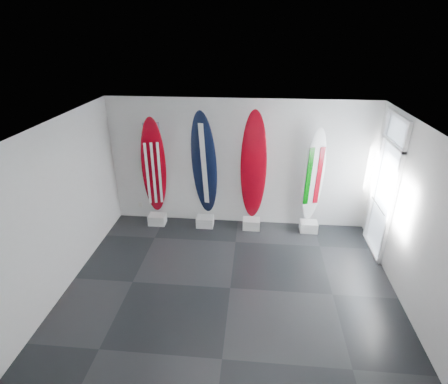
# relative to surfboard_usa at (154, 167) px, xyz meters

# --- Properties ---
(floor) EXTENTS (6.00, 6.00, 0.00)m
(floor) POSITION_rel_surfboard_usa_xyz_m (1.95, -2.28, -1.44)
(floor) COLOR black
(floor) RESTS_ON ground
(ceiling) EXTENTS (6.00, 6.00, 0.00)m
(ceiling) POSITION_rel_surfboard_usa_xyz_m (1.95, -2.28, 1.56)
(ceiling) COLOR white
(ceiling) RESTS_ON wall_back
(wall_back) EXTENTS (6.00, 0.00, 6.00)m
(wall_back) POSITION_rel_surfboard_usa_xyz_m (1.95, 0.22, 0.06)
(wall_back) COLOR white
(wall_back) RESTS_ON ground
(wall_front) EXTENTS (6.00, 0.00, 6.00)m
(wall_front) POSITION_rel_surfboard_usa_xyz_m (1.95, -4.78, 0.06)
(wall_front) COLOR white
(wall_front) RESTS_ON ground
(wall_left) EXTENTS (0.00, 5.00, 5.00)m
(wall_left) POSITION_rel_surfboard_usa_xyz_m (-1.05, -2.28, 0.06)
(wall_left) COLOR white
(wall_left) RESTS_ON ground
(wall_right) EXTENTS (0.00, 5.00, 5.00)m
(wall_right) POSITION_rel_surfboard_usa_xyz_m (4.95, -2.28, 0.06)
(wall_right) COLOR white
(wall_right) RESTS_ON ground
(display_block_usa) EXTENTS (0.40, 0.30, 0.24)m
(display_block_usa) POSITION_rel_surfboard_usa_xyz_m (0.00, -0.10, -1.32)
(display_block_usa) COLOR silver
(display_block_usa) RESTS_ON floor
(surfboard_usa) EXTENTS (0.64, 0.55, 2.42)m
(surfboard_usa) POSITION_rel_surfboard_usa_xyz_m (0.00, 0.00, 0.00)
(surfboard_usa) COLOR maroon
(surfboard_usa) RESTS_ON display_block_usa
(display_block_navy) EXTENTS (0.40, 0.30, 0.24)m
(display_block_navy) POSITION_rel_surfboard_usa_xyz_m (1.17, -0.10, -1.32)
(display_block_navy) COLOR silver
(display_block_navy) RESTS_ON floor
(surfboard_navy) EXTENTS (0.66, 0.58, 2.59)m
(surfboard_navy) POSITION_rel_surfboard_usa_xyz_m (1.17, 0.00, 0.08)
(surfboard_navy) COLOR black
(surfboard_navy) RESTS_ON display_block_navy
(display_block_swiss) EXTENTS (0.40, 0.30, 0.24)m
(display_block_swiss) POSITION_rel_surfboard_usa_xyz_m (2.29, -0.10, -1.32)
(display_block_swiss) COLOR silver
(display_block_swiss) RESTS_ON floor
(surfboard_swiss) EXTENTS (0.60, 0.23, 2.59)m
(surfboard_swiss) POSITION_rel_surfboard_usa_xyz_m (2.29, 0.00, 0.09)
(surfboard_swiss) COLOR maroon
(surfboard_swiss) RESTS_ON display_block_swiss
(display_block_italy) EXTENTS (0.40, 0.30, 0.24)m
(display_block_italy) POSITION_rel_surfboard_usa_xyz_m (3.63, -0.10, -1.32)
(display_block_italy) COLOR silver
(display_block_italy) RESTS_ON floor
(surfboard_italy) EXTENTS (0.54, 0.33, 2.25)m
(surfboard_italy) POSITION_rel_surfboard_usa_xyz_m (3.63, 0.00, -0.08)
(surfboard_italy) COLOR white
(surfboard_italy) RESTS_ON display_block_italy
(wall_outlet) EXTENTS (0.09, 0.02, 0.13)m
(wall_outlet) POSITION_rel_surfboard_usa_xyz_m (-0.50, 0.20, -1.09)
(wall_outlet) COLOR silver
(wall_outlet) RESTS_ON wall_back
(glass_door) EXTENTS (0.12, 1.16, 2.85)m
(glass_door) POSITION_rel_surfboard_usa_xyz_m (4.92, -0.73, -0.02)
(glass_door) COLOR white
(glass_door) RESTS_ON floor
(balcony) EXTENTS (2.80, 2.20, 1.20)m
(balcony) POSITION_rel_surfboard_usa_xyz_m (6.25, -0.73, -0.94)
(balcony) COLOR slate
(balcony) RESTS_ON ground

